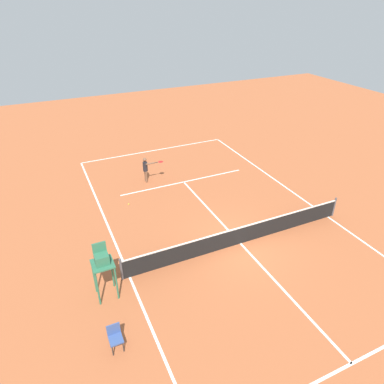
{
  "coord_description": "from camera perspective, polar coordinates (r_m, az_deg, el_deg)",
  "views": [
    {
      "loc": [
        7.46,
        10.78,
        10.22
      ],
      "look_at": [
        0.63,
        -4.09,
        0.8
      ],
      "focal_mm": 32.41,
      "sensor_mm": 36.0,
      "label": 1
    }
  ],
  "objects": [
    {
      "name": "court_lines",
      "position": [
        16.62,
        7.97,
        -8.36
      ],
      "size": [
        10.81,
        24.5,
        0.01
      ],
      "color": "white",
      "rests_on": "ground"
    },
    {
      "name": "tennis_net",
      "position": [
        16.32,
        8.09,
        -7.0
      ],
      "size": [
        11.41,
        0.1,
        1.07
      ],
      "color": "#4C4C51",
      "rests_on": "ground"
    },
    {
      "name": "tennis_ball",
      "position": [
        19.58,
        -10.38,
        -1.96
      ],
      "size": [
        0.07,
        0.07,
        0.07
      ],
      "primitive_type": "sphere",
      "color": "#CCE033",
      "rests_on": "ground"
    },
    {
      "name": "player_serving",
      "position": [
        21.38,
        -7.55,
        3.98
      ],
      "size": [
        1.24,
        0.58,
        1.61
      ],
      "rotation": [
        0.0,
        0.0,
        1.55
      ],
      "color": "brown",
      "rests_on": "ground"
    },
    {
      "name": "courtside_chair_near",
      "position": [
        12.45,
        -12.54,
        -22.18
      ],
      "size": [
        0.44,
        0.46,
        0.95
      ],
      "color": "#262626",
      "rests_on": "ground"
    },
    {
      "name": "umpire_chair",
      "position": [
        13.41,
        -14.54,
        -11.24
      ],
      "size": [
        0.8,
        0.8,
        2.41
      ],
      "color": "#2D6B4C",
      "rests_on": "ground"
    },
    {
      "name": "ground_plane",
      "position": [
        16.62,
        7.97,
        -8.36
      ],
      "size": [
        60.0,
        60.0,
        0.0
      ],
      "primitive_type": "plane",
      "color": "#AD5933"
    }
  ]
}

